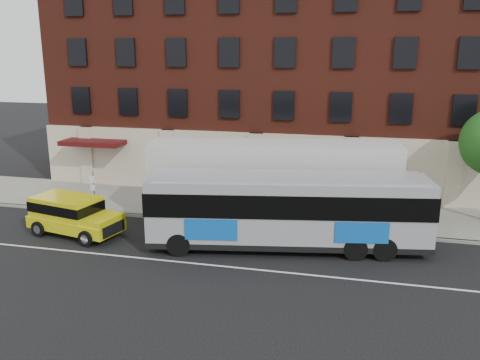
% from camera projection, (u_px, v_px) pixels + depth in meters
% --- Properties ---
extents(ground, '(120.00, 120.00, 0.00)m').
position_uv_depth(ground, '(201.00, 269.00, 22.39)').
color(ground, black).
rests_on(ground, ground).
extents(sidewalk, '(60.00, 6.00, 0.15)m').
position_uv_depth(sidewalk, '(246.00, 207.00, 30.85)').
color(sidewalk, '#98968A').
rests_on(sidewalk, ground).
extents(kerb, '(60.00, 0.25, 0.15)m').
position_uv_depth(kerb, '(234.00, 223.00, 28.02)').
color(kerb, '#98968A').
rests_on(kerb, ground).
extents(lane_line, '(60.00, 0.12, 0.01)m').
position_uv_depth(lane_line, '(204.00, 264.00, 22.86)').
color(lane_line, silver).
rests_on(lane_line, ground).
extents(building, '(30.00, 12.10, 15.00)m').
position_uv_depth(building, '(271.00, 74.00, 36.41)').
color(building, '#592015').
rests_on(building, sidewalk).
extents(sign_pole, '(0.30, 0.20, 2.50)m').
position_uv_depth(sign_pole, '(94.00, 189.00, 29.72)').
color(sign_pole, slate).
rests_on(sign_pole, ground).
extents(city_bus, '(13.59, 5.11, 3.64)m').
position_uv_depth(city_bus, '(288.00, 209.00, 24.25)').
color(city_bus, '#96989E').
rests_on(city_bus, ground).
extents(yellow_suv, '(5.34, 3.08, 1.99)m').
position_uv_depth(yellow_suv, '(71.00, 213.00, 26.32)').
color(yellow_suv, yellow).
rests_on(yellow_suv, ground).
extents(shipping_container, '(13.74, 5.04, 4.49)m').
position_uv_depth(shipping_container, '(273.00, 183.00, 27.93)').
color(shipping_container, black).
rests_on(shipping_container, ground).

